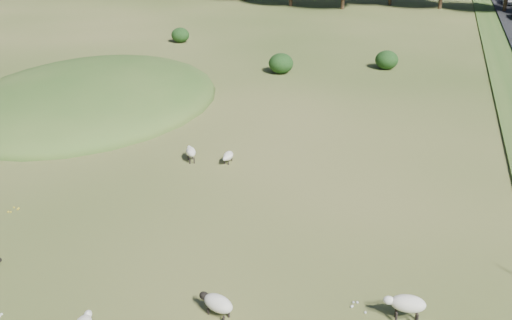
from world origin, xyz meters
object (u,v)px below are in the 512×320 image
Objects in this scene: sheep_1 at (228,156)px; sheep_2 at (217,303)px; sheep_3 at (407,304)px; sheep_4 at (191,152)px.

sheep_2 reaches higher than sheep_1.
sheep_4 is (-11.21, 9.21, -0.13)m from sheep_3.
sheep_3 is (5.69, 1.49, 0.19)m from sheep_2.
sheep_4 is at bearing -45.45° from sheep_3.
sheep_2 is at bearing 8.58° from sheep_3.
sheep_4 is (-1.85, -0.39, 0.17)m from sheep_1.
sheep_1 is 0.95× the size of sheep_4.
sheep_1 is 1.90m from sheep_4.
sheep_2 is 1.00× the size of sheep_3.
sheep_1 is at bearing -53.60° from sheep_2.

